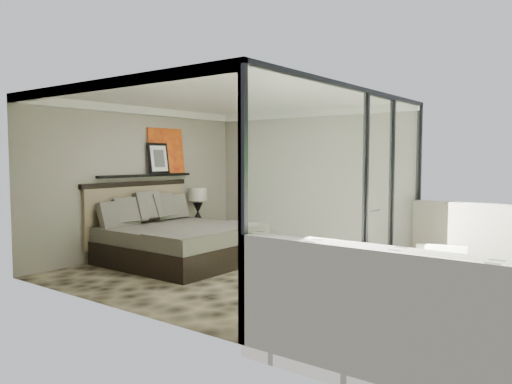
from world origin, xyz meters
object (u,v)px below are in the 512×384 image
Objects in this scene: table_lamp at (198,200)px; lounger at (439,281)px; bed at (177,240)px; nightstand at (197,234)px.

lounger is (5.17, -0.68, -0.79)m from table_lamp.
table_lamp is 5.27m from lounger.
table_lamp is at bearing 157.52° from lounger.
bed reaches higher than lounger.
lounger is (4.34, 0.72, -0.21)m from bed.
bed reaches higher than nightstand.
nightstand is at bearing 121.26° from bed.
bed reaches higher than table_lamp.
nightstand is 5.24m from lounger.
table_lamp is at bearing -10.01° from nightstand.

